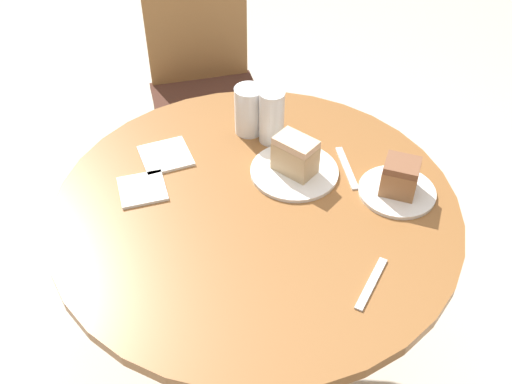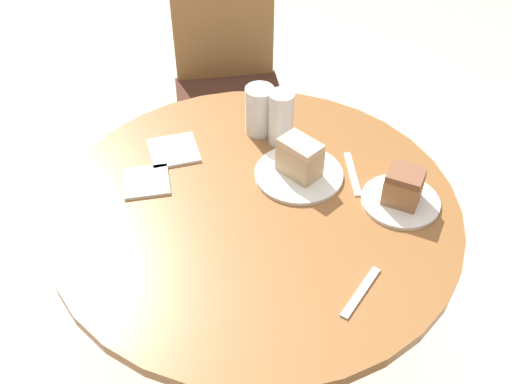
# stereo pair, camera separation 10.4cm
# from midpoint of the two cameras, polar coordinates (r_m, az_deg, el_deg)

# --- Properties ---
(ground_plane) EXTENTS (8.00, 8.00, 0.00)m
(ground_plane) POSITION_cam_midpoint_polar(r_m,az_deg,el_deg) (2.05, -1.51, -16.15)
(ground_plane) COLOR beige
(table) EXTENTS (1.00, 1.00, 0.74)m
(table) POSITION_cam_midpoint_polar(r_m,az_deg,el_deg) (1.61, -1.86, -6.10)
(table) COLOR brown
(table) RESTS_ON ground_plane
(chair) EXTENTS (0.41, 0.41, 0.88)m
(chair) POSITION_cam_midpoint_polar(r_m,az_deg,el_deg) (2.34, -6.04, 9.16)
(chair) COLOR olive
(chair) RESTS_ON ground_plane
(plate_near) EXTENTS (0.23, 0.23, 0.01)m
(plate_near) POSITION_cam_midpoint_polar(r_m,az_deg,el_deg) (1.55, 1.76, 1.92)
(plate_near) COLOR white
(plate_near) RESTS_ON table
(plate_far) EXTENTS (0.19, 0.19, 0.01)m
(plate_far) POSITION_cam_midpoint_polar(r_m,az_deg,el_deg) (1.53, 11.39, -0.01)
(plate_far) COLOR white
(plate_far) RESTS_ON table
(cake_slice_near) EXTENTS (0.12, 0.13, 0.10)m
(cake_slice_near) POSITION_cam_midpoint_polar(r_m,az_deg,el_deg) (1.52, 1.80, 3.46)
(cake_slice_near) COLOR tan
(cake_slice_near) RESTS_ON plate_near
(cake_slice_far) EXTENTS (0.11, 0.11, 0.09)m
(cake_slice_far) POSITION_cam_midpoint_polar(r_m,az_deg,el_deg) (1.49, 11.64, 1.38)
(cake_slice_far) COLOR #9E6B42
(cake_slice_far) RESTS_ON plate_far
(glass_lemonade) EXTENTS (0.08, 0.08, 0.14)m
(glass_lemonade) POSITION_cam_midpoint_polar(r_m,az_deg,el_deg) (1.66, -2.49, 7.54)
(glass_lemonade) COLOR beige
(glass_lemonade) RESTS_ON table
(glass_water) EXTENTS (0.07, 0.07, 0.15)m
(glass_water) POSITION_cam_midpoint_polar(r_m,az_deg,el_deg) (1.62, -0.35, 6.84)
(glass_water) COLOR silver
(glass_water) RESTS_ON table
(napkin_stack) EXTENTS (0.14, 0.14, 0.01)m
(napkin_stack) POSITION_cam_midpoint_polar(r_m,az_deg,el_deg) (1.63, -10.42, 3.35)
(napkin_stack) COLOR white
(napkin_stack) RESTS_ON table
(fork) EXTENTS (0.03, 0.17, 0.00)m
(fork) POSITION_cam_midpoint_polar(r_m,az_deg,el_deg) (1.58, 6.79, 2.25)
(fork) COLOR silver
(fork) RESTS_ON table
(spoon) EXTENTS (0.12, 0.13, 0.00)m
(spoon) POSITION_cam_midpoint_polar(r_m,az_deg,el_deg) (1.32, 8.70, -8.69)
(spoon) COLOR silver
(spoon) RESTS_ON table
(napkin_side) EXTENTS (0.12, 0.12, 0.01)m
(napkin_side) POSITION_cam_midpoint_polar(r_m,az_deg,el_deg) (1.54, -12.68, 0.22)
(napkin_side) COLOR white
(napkin_side) RESTS_ON table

